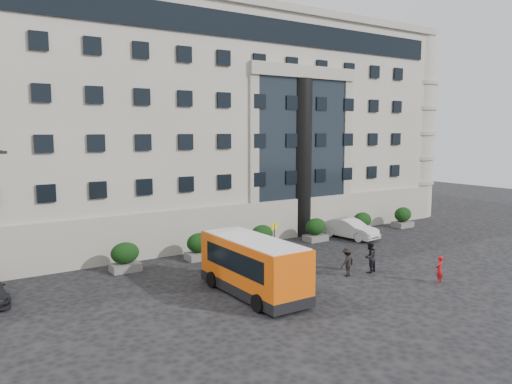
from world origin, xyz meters
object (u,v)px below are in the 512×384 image
Objects in this scene: hedge_e at (362,223)px; pedestrian_b at (370,257)px; pedestrian_c at (347,262)px; hedge_f at (403,217)px; minibus at (253,264)px; hedge_b at (199,246)px; white_taxi at (350,229)px; pedestrian_a at (439,269)px; hedge_d at (316,230)px; hedge_c at (262,237)px; bus_stop_sign at (274,234)px; hedge_a at (125,257)px.

pedestrian_b is at bearing -133.50° from hedge_e.
hedge_e is 1.05× the size of pedestrian_c.
hedge_f is at bearing 0.00° from hedge_e.
hedge_b is at bearing 83.53° from minibus.
pedestrian_a reaches higher than white_taxi.
pedestrian_a is (-11.66, -12.45, -0.13)m from hedge_f.
hedge_f is 0.25× the size of minibus.
hedge_d and hedge_f have the same top height.
hedge_c is at bearing -98.32° from pedestrian_c.
bus_stop_sign is 6.68m from pedestrian_b.
hedge_f is 17.06m from pedestrian_a.
hedge_b is 8.32m from minibus.
white_taxi is 10.90m from pedestrian_c.
pedestrian_c is at bearing -76.50° from bus_stop_sign.
minibus is at bearing -159.31° from hedge_f.
hedge_c is (10.40, 0.00, 0.00)m from hedge_a.
white_taxi is (-2.21, -0.80, -0.13)m from hedge_e.
hedge_b is at bearing 180.00° from hedge_d.
bus_stop_sign is at bearing -16.42° from hedge_a.
pedestrian_b is (3.05, -5.90, -0.74)m from bus_stop_sign.
white_taxi is at bearing -3.42° from hedge_b.
white_taxi is (2.99, -0.80, -0.13)m from hedge_d.
pedestrian_b is at bearing -81.62° from pedestrian_a.
hedge_e is at bearing 0.00° from hedge_b.
pedestrian_a is at bearing 99.37° from pedestrian_b.
hedge_b is 1.00× the size of hedge_e.
pedestrian_a is at bearing -40.97° from hedge_a.
hedge_c and hedge_e have the same top height.
pedestrian_b is 1.12× the size of pedestrian_c.
bus_stop_sign reaches higher than hedge_d.
pedestrian_a is 0.91× the size of pedestrian_c.
minibus is at bearing -39.77° from pedestrian_a.
hedge_d is 14.07m from minibus.
bus_stop_sign is 0.34× the size of minibus.
bus_stop_sign is 1.43× the size of pedestrian_c.
hedge_f is at bearing 9.63° from bus_stop_sign.
hedge_c is at bearing 180.00° from hedge_f.
bus_stop_sign is at bearing -78.83° from pedestrian_b.
hedge_f is 1.15× the size of pedestrian_a.
pedestrian_c is (10.86, -8.48, -0.05)m from hedge_a.
pedestrian_a is (4.84, -9.65, -0.93)m from bus_stop_sign.
minibus is (4.21, -8.23, 0.76)m from hedge_a.
hedge_a is 9.27m from minibus.
hedge_d is (15.60, 0.00, 0.00)m from hedge_a.
pedestrian_a is 5.27m from pedestrian_c.
hedge_e reaches higher than pedestrian_c.
pedestrian_c is (-15.14, -8.48, -0.05)m from hedge_f.
hedge_d is (5.20, 0.00, 0.00)m from hedge_c.
hedge_e is 11.99m from pedestrian_b.
hedge_b is 1.00× the size of hedge_d.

